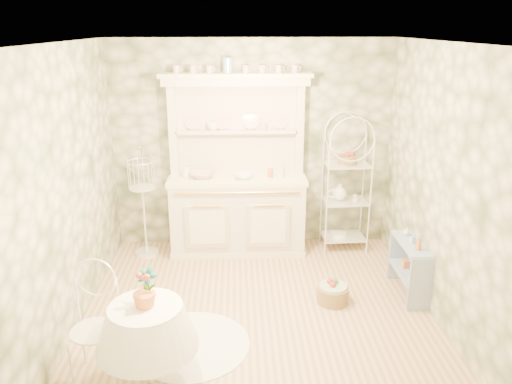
{
  "coord_description": "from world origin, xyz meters",
  "views": [
    {
      "loc": [
        -0.2,
        -4.54,
        2.85
      ],
      "look_at": [
        0.0,
        0.5,
        1.15
      ],
      "focal_mm": 35.0,
      "sensor_mm": 36.0,
      "label": 1
    }
  ],
  "objects_px": {
    "round_table": "(148,343)",
    "floor_basket": "(333,293)",
    "cafe_chair": "(95,335)",
    "bakers_rack": "(346,181)",
    "side_shelf": "(409,269)",
    "birdcage_stand": "(143,205)",
    "kitchen_dresser": "(237,167)"
  },
  "relations": [
    {
      "from": "birdcage_stand",
      "to": "floor_basket",
      "type": "xyz_separation_m",
      "value": [
        2.2,
        -1.27,
        -0.57
      ]
    },
    {
      "from": "kitchen_dresser",
      "to": "round_table",
      "type": "xyz_separation_m",
      "value": [
        -0.75,
        -2.55,
        -0.78
      ]
    },
    {
      "from": "round_table",
      "to": "birdcage_stand",
      "type": "relative_size",
      "value": 0.54
    },
    {
      "from": "birdcage_stand",
      "to": "floor_basket",
      "type": "bearing_deg",
      "value": -30.05
    },
    {
      "from": "birdcage_stand",
      "to": "round_table",
      "type": "bearing_deg",
      "value": -79.83
    },
    {
      "from": "side_shelf",
      "to": "round_table",
      "type": "relative_size",
      "value": 0.97
    },
    {
      "from": "kitchen_dresser",
      "to": "side_shelf",
      "type": "xyz_separation_m",
      "value": [
        1.88,
        -1.22,
        -0.84
      ]
    },
    {
      "from": "cafe_chair",
      "to": "kitchen_dresser",
      "type": "bearing_deg",
      "value": 72.14
    },
    {
      "from": "bakers_rack",
      "to": "birdcage_stand",
      "type": "relative_size",
      "value": 1.36
    },
    {
      "from": "side_shelf",
      "to": "round_table",
      "type": "height_order",
      "value": "round_table"
    },
    {
      "from": "kitchen_dresser",
      "to": "cafe_chair",
      "type": "height_order",
      "value": "kitchen_dresser"
    },
    {
      "from": "bakers_rack",
      "to": "side_shelf",
      "type": "distance_m",
      "value": 1.47
    },
    {
      "from": "side_shelf",
      "to": "floor_basket",
      "type": "relative_size",
      "value": 2.07
    },
    {
      "from": "round_table",
      "to": "cafe_chair",
      "type": "relative_size",
      "value": 0.9
    },
    {
      "from": "kitchen_dresser",
      "to": "round_table",
      "type": "bearing_deg",
      "value": -106.35
    },
    {
      "from": "round_table",
      "to": "floor_basket",
      "type": "xyz_separation_m",
      "value": [
        1.76,
        1.19,
        -0.26
      ]
    },
    {
      "from": "floor_basket",
      "to": "round_table",
      "type": "bearing_deg",
      "value": -146.05
    },
    {
      "from": "side_shelf",
      "to": "kitchen_dresser",
      "type": "bearing_deg",
      "value": 141.93
    },
    {
      "from": "kitchen_dresser",
      "to": "floor_basket",
      "type": "xyz_separation_m",
      "value": [
        1.01,
        -1.36,
        -1.03
      ]
    },
    {
      "from": "round_table",
      "to": "cafe_chair",
      "type": "xyz_separation_m",
      "value": [
        -0.44,
        0.07,
        0.04
      ]
    },
    {
      "from": "side_shelf",
      "to": "floor_basket",
      "type": "height_order",
      "value": "side_shelf"
    },
    {
      "from": "cafe_chair",
      "to": "floor_basket",
      "type": "bearing_deg",
      "value": 34.6
    },
    {
      "from": "bakers_rack",
      "to": "cafe_chair",
      "type": "relative_size",
      "value": 2.27
    },
    {
      "from": "side_shelf",
      "to": "birdcage_stand",
      "type": "bearing_deg",
      "value": 154.66
    },
    {
      "from": "round_table",
      "to": "side_shelf",
      "type": "bearing_deg",
      "value": 26.92
    },
    {
      "from": "bakers_rack",
      "to": "round_table",
      "type": "relative_size",
      "value": 2.52
    },
    {
      "from": "kitchen_dresser",
      "to": "floor_basket",
      "type": "distance_m",
      "value": 1.99
    },
    {
      "from": "side_shelf",
      "to": "floor_basket",
      "type": "bearing_deg",
      "value": -175.49
    },
    {
      "from": "side_shelf",
      "to": "birdcage_stand",
      "type": "distance_m",
      "value": 3.29
    },
    {
      "from": "side_shelf",
      "to": "birdcage_stand",
      "type": "relative_size",
      "value": 0.52
    },
    {
      "from": "bakers_rack",
      "to": "birdcage_stand",
      "type": "height_order",
      "value": "bakers_rack"
    },
    {
      "from": "round_table",
      "to": "cafe_chair",
      "type": "bearing_deg",
      "value": 170.64
    }
  ]
}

